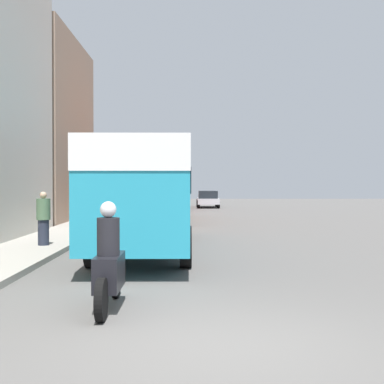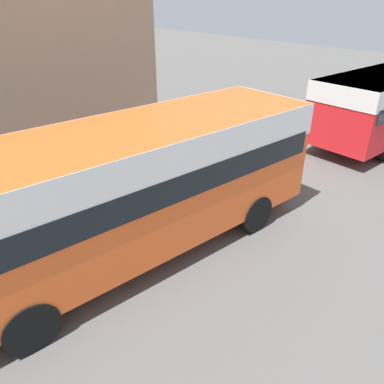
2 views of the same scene
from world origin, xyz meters
The scene contains 2 objects.
bus_following centered at (-1.75, 22.27, 2.00)m, with size 2.63×9.31×3.08m.
pedestrian_near_curb centered at (-5.67, 38.56, 0.94)m, with size 0.41×0.41×1.57m.
Camera 2 is at (4.68, 18.59, 5.53)m, focal length 35.00 mm.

